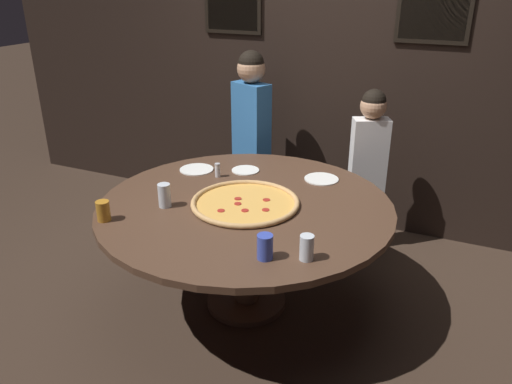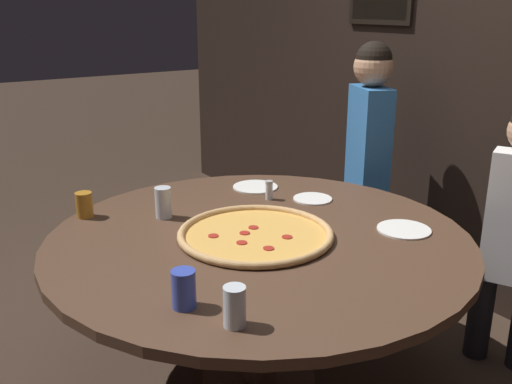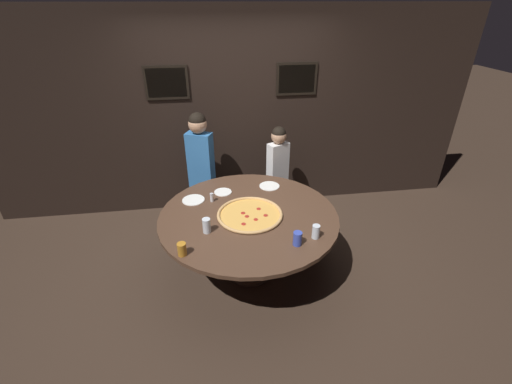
# 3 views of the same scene
# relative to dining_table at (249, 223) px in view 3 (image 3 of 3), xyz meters

# --- Properties ---
(ground_plane) EXTENTS (24.00, 24.00, 0.00)m
(ground_plane) POSITION_rel_dining_table_xyz_m (0.00, 0.00, -0.63)
(ground_plane) COLOR #38281E
(back_wall) EXTENTS (6.40, 0.08, 2.60)m
(back_wall) POSITION_rel_dining_table_xyz_m (0.00, 1.50, 0.67)
(back_wall) COLOR black
(back_wall) RESTS_ON ground_plane
(dining_table) EXTENTS (1.80, 1.80, 0.74)m
(dining_table) POSITION_rel_dining_table_xyz_m (0.00, 0.00, 0.00)
(dining_table) COLOR #4C3323
(dining_table) RESTS_ON ground_plane
(giant_pizza) EXTENTS (0.66, 0.66, 0.03)m
(giant_pizza) POSITION_rel_dining_table_xyz_m (0.01, -0.02, 0.12)
(giant_pizza) COLOR #E5A84C
(giant_pizza) RESTS_ON dining_table
(drink_cup_beside_pizza) EXTENTS (0.08, 0.08, 0.12)m
(drink_cup_beside_pizza) POSITION_rel_dining_table_xyz_m (-0.63, -0.54, 0.17)
(drink_cup_beside_pizza) COLOR #BC7A23
(drink_cup_beside_pizza) RESTS_ON dining_table
(drink_cup_near_left) EXTENTS (0.08, 0.08, 0.13)m
(drink_cup_near_left) POSITION_rel_dining_table_xyz_m (0.36, -0.54, 0.17)
(drink_cup_near_left) COLOR #384CB7
(drink_cup_near_left) RESTS_ON dining_table
(drink_cup_far_right) EXTENTS (0.07, 0.07, 0.14)m
(drink_cup_far_right) POSITION_rel_dining_table_xyz_m (-0.42, -0.24, 0.18)
(drink_cup_far_right) COLOR silver
(drink_cup_far_right) RESTS_ON dining_table
(drink_cup_by_shaker) EXTENTS (0.07, 0.07, 0.13)m
(drink_cup_by_shaker) POSITION_rel_dining_table_xyz_m (0.55, -0.47, 0.18)
(drink_cup_by_shaker) COLOR silver
(drink_cup_by_shaker) RESTS_ON dining_table
(white_plate_beside_cup) EXTENTS (0.23, 0.23, 0.01)m
(white_plate_beside_cup) POSITION_rel_dining_table_xyz_m (0.31, 0.55, 0.11)
(white_plate_beside_cup) COLOR white
(white_plate_beside_cup) RESTS_ON dining_table
(white_plate_near_front) EXTENTS (0.19, 0.19, 0.01)m
(white_plate_near_front) POSITION_rel_dining_table_xyz_m (-0.23, 0.48, 0.11)
(white_plate_near_front) COLOR white
(white_plate_near_front) RESTS_ON dining_table
(white_plate_far_back) EXTENTS (0.24, 0.24, 0.01)m
(white_plate_far_back) POSITION_rel_dining_table_xyz_m (-0.55, 0.36, 0.11)
(white_plate_far_back) COLOR white
(white_plate_far_back) RESTS_ON dining_table
(condiment_shaker) EXTENTS (0.04, 0.04, 0.10)m
(condiment_shaker) POSITION_rel_dining_table_xyz_m (-0.36, 0.30, 0.16)
(condiment_shaker) COLOR silver
(condiment_shaker) RESTS_ON dining_table
(diner_side_right) EXTENTS (0.39, 0.27, 1.48)m
(diner_side_right) POSITION_rel_dining_table_xyz_m (-0.46, 1.09, 0.21)
(diner_side_right) COLOR #232328
(diner_side_right) RESTS_ON ground_plane
(diner_centre_back) EXTENTS (0.33, 0.24, 1.27)m
(diner_centre_back) POSITION_rel_dining_table_xyz_m (0.51, 1.07, 0.09)
(diner_centre_back) COLOR #232328
(diner_centre_back) RESTS_ON ground_plane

